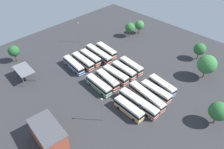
% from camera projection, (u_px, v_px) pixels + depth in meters
% --- Properties ---
extents(ground_plane, '(108.37, 108.37, 0.00)m').
position_uv_depth(ground_plane, '(116.00, 79.00, 80.72)').
color(ground_plane, '#333335').
extents(bus_row0_slot0, '(10.81, 4.02, 3.44)m').
position_uv_depth(bus_row0_slot0, '(162.00, 85.00, 74.93)').
color(bus_row0_slot0, silver).
rests_on(bus_row0_slot0, ground_plane).
extents(bus_row0_slot1, '(11.37, 3.07, 3.44)m').
position_uv_depth(bus_row0_slot1, '(156.00, 92.00, 72.48)').
color(bus_row0_slot1, silver).
rests_on(bus_row0_slot1, ground_plane).
extents(bus_row0_slot2, '(14.70, 4.61, 3.44)m').
position_uv_depth(bus_row0_slot2, '(147.00, 96.00, 70.65)').
color(bus_row0_slot2, silver).
rests_on(bus_row0_slot2, ground_plane).
extents(bus_row0_slot3, '(14.54, 2.99, 3.44)m').
position_uv_depth(bus_row0_slot3, '(139.00, 103.00, 68.34)').
color(bus_row0_slot3, silver).
rests_on(bus_row0_slot3, ground_plane).
extents(bus_row0_slot4, '(10.64, 3.11, 3.44)m').
position_uv_depth(bus_row0_slot4, '(129.00, 109.00, 66.45)').
color(bus_row0_slot4, silver).
rests_on(bus_row0_slot4, ground_plane).
extents(bus_row1_slot0, '(10.99, 3.74, 3.44)m').
position_uv_depth(bus_row1_slot0, '(131.00, 66.00, 83.97)').
color(bus_row1_slot0, silver).
rests_on(bus_row1_slot0, ground_plane).
extents(bus_row1_slot1, '(10.84, 3.18, 3.44)m').
position_uv_depth(bus_row1_slot1, '(124.00, 70.00, 81.75)').
color(bus_row1_slot1, silver).
rests_on(bus_row1_slot1, ground_plane).
extents(bus_row1_slot2, '(11.12, 2.89, 3.44)m').
position_uv_depth(bus_row1_slot2, '(115.00, 75.00, 79.57)').
color(bus_row1_slot2, silver).
rests_on(bus_row1_slot2, ground_plane).
extents(bus_row1_slot3, '(10.83, 4.05, 3.44)m').
position_uv_depth(bus_row1_slot3, '(107.00, 80.00, 77.40)').
color(bus_row1_slot3, silver).
rests_on(bus_row1_slot3, ground_plane).
extents(bus_row1_slot4, '(11.33, 3.40, 3.44)m').
position_uv_depth(bus_row1_slot4, '(99.00, 85.00, 75.14)').
color(bus_row1_slot4, silver).
rests_on(bus_row1_slot4, ground_plane).
extents(bus_row2_slot0, '(11.27, 3.82, 3.44)m').
position_uv_depth(bus_row2_slot0, '(106.00, 50.00, 92.89)').
color(bus_row2_slot0, silver).
rests_on(bus_row2_slot0, ground_plane).
extents(bus_row2_slot1, '(14.64, 3.74, 3.44)m').
position_uv_depth(bus_row2_slot1, '(99.00, 54.00, 90.57)').
color(bus_row2_slot1, silver).
rests_on(bus_row2_slot1, ground_plane).
extents(bus_row2_slot2, '(10.78, 3.22, 3.44)m').
position_uv_depth(bus_row2_slot2, '(90.00, 57.00, 88.63)').
color(bus_row2_slot2, silver).
rests_on(bus_row2_slot2, ground_plane).
extents(bus_row2_slot3, '(11.66, 3.37, 3.44)m').
position_uv_depth(bus_row2_slot3, '(83.00, 61.00, 86.47)').
color(bus_row2_slot3, silver).
rests_on(bus_row2_slot3, ground_plane).
extents(bus_row2_slot4, '(11.74, 3.82, 3.44)m').
position_uv_depth(bus_row2_slot4, '(74.00, 65.00, 84.49)').
color(bus_row2_slot4, silver).
rests_on(bus_row2_slot4, ground_plane).
extents(depot_building, '(12.13, 7.57, 6.15)m').
position_uv_depth(depot_building, '(48.00, 135.00, 57.49)').
color(depot_building, '#99422D').
rests_on(depot_building, ground_plane).
extents(maintenance_shelter, '(9.24, 5.82, 4.20)m').
position_uv_depth(maintenance_shelter, '(24.00, 70.00, 78.48)').
color(maintenance_shelter, slate).
rests_on(maintenance_shelter, ground_plane).
extents(lamp_post_mid_lot, '(0.56, 0.28, 9.76)m').
position_uv_depth(lamp_post_mid_lot, '(79.00, 32.00, 98.75)').
color(lamp_post_mid_lot, slate).
rests_on(lamp_post_mid_lot, ground_plane).
extents(lamp_post_near_entrance, '(0.56, 0.28, 9.03)m').
position_uv_depth(lamp_post_near_entrance, '(102.00, 109.00, 62.16)').
color(lamp_post_near_entrance, slate).
rests_on(lamp_post_near_entrance, ground_plane).
extents(tree_east_edge, '(4.50, 4.50, 6.71)m').
position_uv_depth(tree_east_edge, '(140.00, 25.00, 106.28)').
color(tree_east_edge, brown).
rests_on(tree_east_edge, ground_plane).
extents(tree_north_edge, '(5.54, 5.54, 7.90)m').
position_uv_depth(tree_north_edge, '(219.00, 111.00, 61.24)').
color(tree_north_edge, brown).
rests_on(tree_north_edge, ground_plane).
extents(tree_northwest, '(4.90, 4.90, 7.31)m').
position_uv_depth(tree_northwest, '(200.00, 49.00, 87.96)').
color(tree_northwest, brown).
rests_on(tree_northwest, ground_plane).
extents(tree_northeast, '(4.63, 4.63, 7.01)m').
position_uv_depth(tree_northeast, '(130.00, 28.00, 103.54)').
color(tree_northeast, brown).
rests_on(tree_northeast, ground_plane).
extents(tree_west_edge, '(4.48, 4.48, 7.27)m').
position_uv_depth(tree_west_edge, '(14.00, 51.00, 86.49)').
color(tree_west_edge, brown).
rests_on(tree_west_edge, ground_plane).
extents(tree_south_edge, '(6.87, 6.87, 9.47)m').
position_uv_depth(tree_south_edge, '(207.00, 64.00, 77.58)').
color(tree_south_edge, brown).
rests_on(tree_south_edge, ground_plane).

